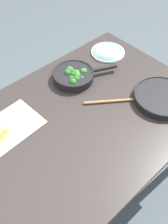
{
  "coord_description": "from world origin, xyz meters",
  "views": [
    {
      "loc": [
        -0.55,
        -0.6,
        1.7
      ],
      "look_at": [
        0.0,
        0.0,
        0.74
      ],
      "focal_mm": 40.0,
      "sensor_mm": 36.0,
      "label": 1
    }
  ],
  "objects_px": {
    "skillet_broccoli": "(74,75)",
    "skillet_eggs": "(162,97)",
    "wooden_spoon": "(130,100)",
    "dinner_plate_stack": "(108,51)"
  },
  "relations": [
    {
      "from": "skillet_broccoli",
      "to": "skillet_eggs",
      "type": "bearing_deg",
      "value": -36.25
    },
    {
      "from": "wooden_spoon",
      "to": "skillet_broccoli",
      "type": "bearing_deg",
      "value": 145.12
    },
    {
      "from": "skillet_eggs",
      "to": "skillet_broccoli",
      "type": "bearing_deg",
      "value": 157.81
    },
    {
      "from": "skillet_broccoli",
      "to": "skillet_eggs",
      "type": "distance_m",
      "value": 0.5
    },
    {
      "from": "skillet_broccoli",
      "to": "wooden_spoon",
      "type": "xyz_separation_m",
      "value": [
        0.11,
        -0.33,
        -0.02
      ]
    },
    {
      "from": "wooden_spoon",
      "to": "dinner_plate_stack",
      "type": "xyz_separation_m",
      "value": [
        0.21,
        0.37,
        0.01
      ]
    },
    {
      "from": "wooden_spoon",
      "to": "dinner_plate_stack",
      "type": "height_order",
      "value": "dinner_plate_stack"
    },
    {
      "from": "dinner_plate_stack",
      "to": "skillet_eggs",
      "type": "bearing_deg",
      "value": -100.48
    },
    {
      "from": "skillet_eggs",
      "to": "dinner_plate_stack",
      "type": "bearing_deg",
      "value": 119.04
    },
    {
      "from": "skillet_broccoli",
      "to": "skillet_eggs",
      "type": "relative_size",
      "value": 0.93
    }
  ]
}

